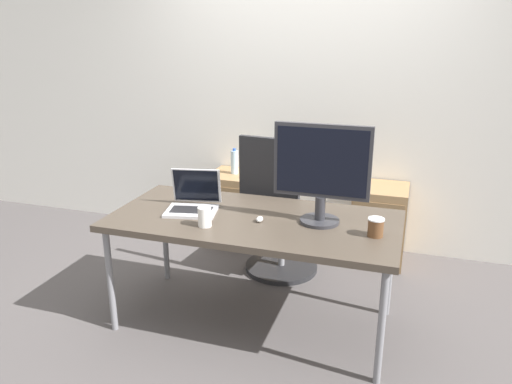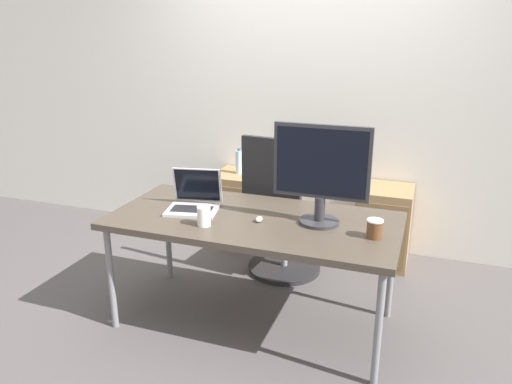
{
  "view_description": "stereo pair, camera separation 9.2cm",
  "coord_description": "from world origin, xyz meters",
  "px_view_note": "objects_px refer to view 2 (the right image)",
  "views": [
    {
      "loc": [
        0.87,
        -2.65,
        1.8
      ],
      "look_at": [
        0.0,
        0.04,
        0.86
      ],
      "focal_mm": 35.0,
      "sensor_mm": 36.0,
      "label": 1
    },
    {
      "loc": [
        0.96,
        -2.63,
        1.8
      ],
      "look_at": [
        0.0,
        0.04,
        0.86
      ],
      "focal_mm": 35.0,
      "sensor_mm": 36.0,
      "label": 2
    }
  ],
  "objects_px": {
    "office_chair": "(281,223)",
    "monitor": "(321,172)",
    "water_bottle": "(239,162)",
    "mouse": "(259,219)",
    "cabinet_right": "(383,226)",
    "laptop_center": "(194,202)",
    "coffee_cup_white": "(204,216)",
    "cabinet_left": "(240,208)",
    "coffee_cup_brown": "(375,229)"
  },
  "relations": [
    {
      "from": "office_chair",
      "to": "monitor",
      "type": "distance_m",
      "value": 0.98
    },
    {
      "from": "coffee_cup_white",
      "to": "coffee_cup_brown",
      "type": "distance_m",
      "value": 0.96
    },
    {
      "from": "cabinet_left",
      "to": "monitor",
      "type": "relative_size",
      "value": 1.07
    },
    {
      "from": "monitor",
      "to": "mouse",
      "type": "distance_m",
      "value": 0.46
    },
    {
      "from": "coffee_cup_white",
      "to": "cabinet_right",
      "type": "bearing_deg",
      "value": 56.88
    },
    {
      "from": "cabinet_right",
      "to": "water_bottle",
      "type": "bearing_deg",
      "value": 179.9
    },
    {
      "from": "cabinet_left",
      "to": "coffee_cup_brown",
      "type": "relative_size",
      "value": 5.98
    },
    {
      "from": "office_chair",
      "to": "monitor",
      "type": "height_order",
      "value": "monitor"
    },
    {
      "from": "coffee_cup_white",
      "to": "office_chair",
      "type": "bearing_deg",
      "value": 77.83
    },
    {
      "from": "water_bottle",
      "to": "coffee_cup_brown",
      "type": "height_order",
      "value": "water_bottle"
    },
    {
      "from": "laptop_center",
      "to": "office_chair",
      "type": "bearing_deg",
      "value": 61.49
    },
    {
      "from": "cabinet_right",
      "to": "laptop_center",
      "type": "height_order",
      "value": "laptop_center"
    },
    {
      "from": "monitor",
      "to": "mouse",
      "type": "height_order",
      "value": "monitor"
    },
    {
      "from": "cabinet_right",
      "to": "monitor",
      "type": "distance_m",
      "value": 1.35
    },
    {
      "from": "monitor",
      "to": "coffee_cup_brown",
      "type": "relative_size",
      "value": 5.6
    },
    {
      "from": "office_chair",
      "to": "coffee_cup_white",
      "type": "xyz_separation_m",
      "value": [
        -0.19,
        -0.9,
        0.35
      ]
    },
    {
      "from": "mouse",
      "to": "coffee_cup_brown",
      "type": "bearing_deg",
      "value": -0.64
    },
    {
      "from": "office_chair",
      "to": "monitor",
      "type": "relative_size",
      "value": 1.89
    },
    {
      "from": "cabinet_left",
      "to": "mouse",
      "type": "height_order",
      "value": "mouse"
    },
    {
      "from": "cabinet_left",
      "to": "monitor",
      "type": "xyz_separation_m",
      "value": [
        0.94,
        -1.11,
        0.72
      ]
    },
    {
      "from": "cabinet_left",
      "to": "water_bottle",
      "type": "relative_size",
      "value": 2.86
    },
    {
      "from": "cabinet_left",
      "to": "cabinet_right",
      "type": "bearing_deg",
      "value": 0.0
    },
    {
      "from": "cabinet_left",
      "to": "monitor",
      "type": "distance_m",
      "value": 1.63
    },
    {
      "from": "monitor",
      "to": "mouse",
      "type": "xyz_separation_m",
      "value": [
        -0.34,
        -0.1,
        -0.3
      ]
    },
    {
      "from": "cabinet_right",
      "to": "coffee_cup_brown",
      "type": "height_order",
      "value": "coffee_cup_brown"
    },
    {
      "from": "monitor",
      "to": "water_bottle",
      "type": "bearing_deg",
      "value": 130.21
    },
    {
      "from": "cabinet_right",
      "to": "laptop_center",
      "type": "xyz_separation_m",
      "value": [
        -1.07,
        -1.15,
        0.46
      ]
    },
    {
      "from": "cabinet_right",
      "to": "mouse",
      "type": "bearing_deg",
      "value": -116.94
    },
    {
      "from": "cabinet_right",
      "to": "water_bottle",
      "type": "relative_size",
      "value": 2.86
    },
    {
      "from": "office_chair",
      "to": "coffee_cup_white",
      "type": "distance_m",
      "value": 0.99
    },
    {
      "from": "mouse",
      "to": "cabinet_right",
      "type": "bearing_deg",
      "value": 63.06
    },
    {
      "from": "cabinet_right",
      "to": "coffee_cup_brown",
      "type": "relative_size",
      "value": 5.98
    },
    {
      "from": "cabinet_right",
      "to": "coffee_cup_brown",
      "type": "distance_m",
      "value": 1.3
    },
    {
      "from": "mouse",
      "to": "coffee_cup_white",
      "type": "bearing_deg",
      "value": -150.17
    },
    {
      "from": "office_chair",
      "to": "cabinet_left",
      "type": "bearing_deg",
      "value": 137.93
    },
    {
      "from": "cabinet_left",
      "to": "coffee_cup_brown",
      "type": "height_order",
      "value": "coffee_cup_brown"
    },
    {
      "from": "office_chair",
      "to": "water_bottle",
      "type": "xyz_separation_m",
      "value": [
        -0.52,
        0.47,
        0.3
      ]
    },
    {
      "from": "cabinet_left",
      "to": "laptop_center",
      "type": "relative_size",
      "value": 1.77
    },
    {
      "from": "office_chair",
      "to": "water_bottle",
      "type": "relative_size",
      "value": 5.05
    },
    {
      "from": "office_chair",
      "to": "coffee_cup_brown",
      "type": "xyz_separation_m",
      "value": [
        0.75,
        -0.75,
        0.35
      ]
    },
    {
      "from": "office_chair",
      "to": "coffee_cup_brown",
      "type": "height_order",
      "value": "office_chair"
    },
    {
      "from": "laptop_center",
      "to": "mouse",
      "type": "height_order",
      "value": "laptop_center"
    },
    {
      "from": "office_chair",
      "to": "laptop_center",
      "type": "height_order",
      "value": "office_chair"
    },
    {
      "from": "coffee_cup_brown",
      "to": "office_chair",
      "type": "bearing_deg",
      "value": 135.04
    },
    {
      "from": "monitor",
      "to": "laptop_center",
      "type": "bearing_deg",
      "value": -177.33
    },
    {
      "from": "water_bottle",
      "to": "mouse",
      "type": "height_order",
      "value": "water_bottle"
    },
    {
      "from": "cabinet_left",
      "to": "monitor",
      "type": "bearing_deg",
      "value": -49.73
    },
    {
      "from": "cabinet_left",
      "to": "office_chair",
      "type": "bearing_deg",
      "value": -42.07
    },
    {
      "from": "laptop_center",
      "to": "mouse",
      "type": "bearing_deg",
      "value": -7.81
    },
    {
      "from": "cabinet_left",
      "to": "monitor",
      "type": "height_order",
      "value": "monitor"
    }
  ]
}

